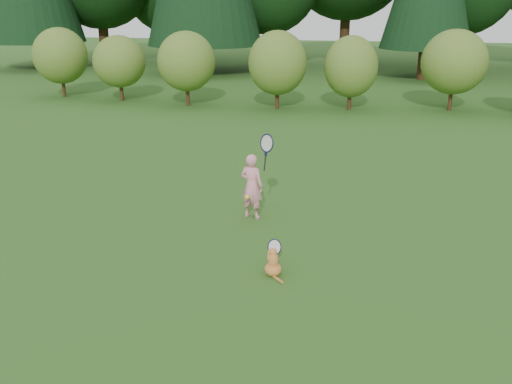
# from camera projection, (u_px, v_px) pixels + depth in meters

# --- Properties ---
(ground) EXTENTS (100.00, 100.00, 0.00)m
(ground) POSITION_uv_depth(u_px,v_px,m) (233.00, 249.00, 9.06)
(ground) COLOR #224C15
(ground) RESTS_ON ground
(shrub_row) EXTENTS (28.00, 3.00, 2.80)m
(shrub_row) POSITION_uv_depth(u_px,v_px,m) (319.00, 68.00, 20.67)
(shrub_row) COLOR #4E6920
(shrub_row) RESTS_ON ground
(child) EXTENTS (0.70, 0.46, 1.78)m
(child) POSITION_uv_depth(u_px,v_px,m) (252.00, 185.00, 10.16)
(child) COLOR pink
(child) RESTS_ON ground
(cat) EXTENTS (0.38, 0.63, 0.55)m
(cat) POSITION_uv_depth(u_px,v_px,m) (273.00, 261.00, 8.14)
(cat) COLOR #BD7324
(cat) RESTS_ON ground
(tennis_ball) EXTENTS (0.08, 0.08, 0.08)m
(tennis_ball) POSITION_uv_depth(u_px,v_px,m) (247.00, 197.00, 8.83)
(tennis_ball) COLOR #A3DE1A
(tennis_ball) RESTS_ON ground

